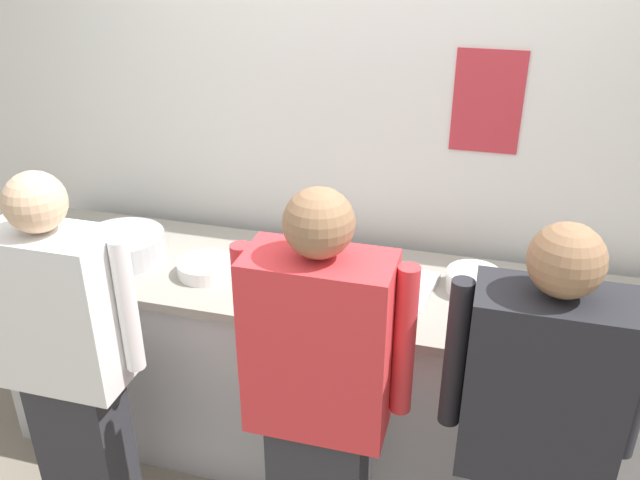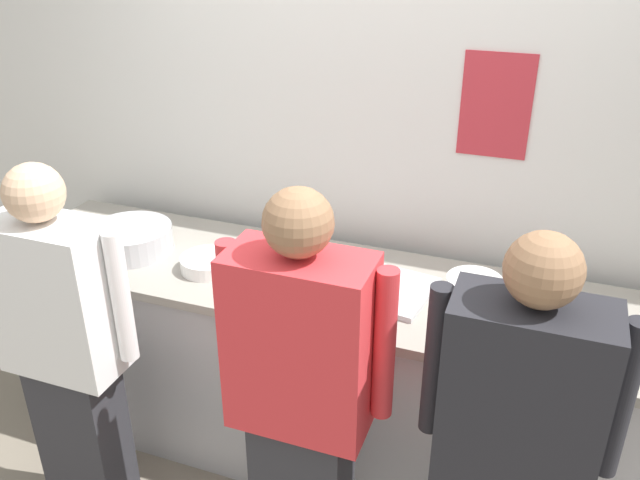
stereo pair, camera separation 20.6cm
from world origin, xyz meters
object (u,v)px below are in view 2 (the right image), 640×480
Objects in this scene: squeeze_bottle_secondary at (275,271)px; ramekin_red_sauce at (284,261)px; deli_cup at (86,229)px; plate_stack_rear at (208,263)px; plate_stack_front at (474,288)px; mixing_bowl_steel at (131,239)px; ramekin_orange_sauce at (596,308)px; chef_near_left at (67,349)px; chef_far_right at (511,457)px; chef_center at (301,402)px; sheet_tray at (368,284)px; ramekin_yellow_sauce at (543,301)px.

ramekin_red_sauce is (-0.05, 0.22, -0.08)m from squeeze_bottle_secondary.
squeeze_bottle_secondary reaches higher than deli_cup.
plate_stack_front is at bearing 8.59° from plate_stack_rear.
ramekin_orange_sauce is (1.99, 0.17, -0.03)m from mixing_bowl_steel.
chef_near_left is 15.07× the size of deli_cup.
chef_far_right reaches higher than chef_near_left.
chef_center reaches higher than squeeze_bottle_secondary.
chef_center is 3.16× the size of sheet_tray.
chef_near_left is 7.44× the size of squeeze_bottle_secondary.
plate_stack_rear reaches higher than sheet_tray.
sheet_tray is (0.03, 0.68, 0.09)m from chef_center.
sheet_tray is (0.69, 0.10, -0.02)m from plate_stack_rear.
chef_center is at bearing -25.72° from deli_cup.
chef_center is at bearing -132.62° from ramekin_yellow_sauce.
plate_stack_front is at bearing -175.55° from ramekin_yellow_sauce.
ramekin_red_sauce is at bearing 103.78° from squeeze_bottle_secondary.
chef_center reaches higher than chef_near_left.
mixing_bowl_steel is at bearing 100.75° from chef_near_left.
chef_far_right is 7.52× the size of squeeze_bottle_secondary.
chef_far_right reaches higher than ramekin_yellow_sauce.
squeeze_bottle_secondary is at bearing 121.76° from chef_center.
chef_center is at bearing -41.41° from plate_stack_rear.
chef_near_left is 0.99× the size of chef_far_right.
chef_far_right reaches higher than sheet_tray.
squeeze_bottle_secondary is at bearing -161.98° from plate_stack_front.
plate_stack_rear is 2.39× the size of ramekin_orange_sauce.
plate_stack_rear is at bearing -155.17° from ramekin_red_sauce.
mixing_bowl_steel is 3.72× the size of ramekin_red_sauce.
ramekin_red_sauce is (0.30, 0.14, -0.00)m from plate_stack_rear.
ramekin_orange_sauce is at bearing 23.01° from chef_near_left.
plate_stack_rear is at bearing -5.22° from deli_cup.
ramekin_red_sauce is (-0.82, -0.03, -0.02)m from plate_stack_front.
deli_cup is (-1.03, 0.14, -0.05)m from squeeze_bottle_secondary.
plate_stack_rear is at bearing 167.25° from squeeze_bottle_secondary.
chef_center reaches higher than mixing_bowl_steel.
mixing_bowl_steel reaches higher than ramekin_yellow_sauce.
plate_stack_front reaches higher than sheet_tray.
ramekin_yellow_sauce is 0.20m from ramekin_orange_sauce.
plate_stack_rear is 1.39m from ramekin_yellow_sauce.
chef_center is at bearing -179.59° from chef_far_right.
mixing_bowl_steel is at bearing -175.14° from ramekin_yellow_sauce.
squeeze_bottle_secondary is at bearing -12.75° from plate_stack_rear.
plate_stack_rear is 2.29× the size of deli_cup.
chef_near_left is at bearing -145.34° from sheet_tray.
chef_far_right is 1.14m from squeeze_bottle_secondary.
deli_cup is (-0.68, 0.06, 0.02)m from plate_stack_rear.
plate_stack_rear is 0.70m from sheet_tray.
chef_center reaches higher than chef_far_right.
sheet_tray is at bearing 7.87° from plate_stack_rear.
chef_near_left is at bearing -79.25° from mixing_bowl_steel.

